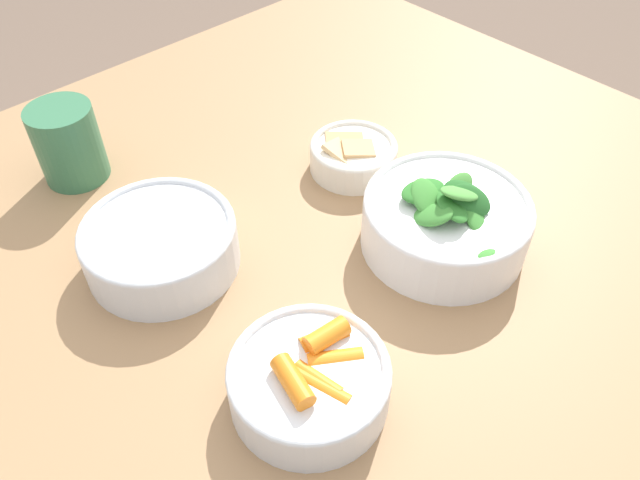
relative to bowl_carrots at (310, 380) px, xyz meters
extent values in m
plane|color=brown|center=(0.19, -0.18, -0.80)|extent=(10.00, 10.00, 0.00)
cube|color=#99724C|center=(0.19, -0.18, -0.04)|extent=(1.00, 1.10, 0.03)
cube|color=olive|center=(0.62, -0.67, -0.43)|extent=(0.06, 0.06, 0.75)
cylinder|color=silver|center=(0.00, 0.00, -0.01)|extent=(0.15, 0.15, 0.05)
torus|color=silver|center=(0.00, 0.00, 0.02)|extent=(0.15, 0.15, 0.01)
cylinder|color=orange|center=(-0.01, 0.00, 0.01)|extent=(0.05, 0.03, 0.02)
cylinder|color=orange|center=(0.02, -0.03, 0.01)|extent=(0.04, 0.05, 0.02)
cylinder|color=orange|center=(-0.01, -0.03, 0.01)|extent=(0.05, 0.05, 0.02)
cylinder|color=orange|center=(-0.02, 0.00, 0.01)|extent=(0.06, 0.03, 0.02)
cylinder|color=orange|center=(0.01, -0.03, 0.02)|extent=(0.03, 0.05, 0.02)
cylinder|color=orange|center=(0.00, 0.02, 0.03)|extent=(0.05, 0.03, 0.02)
cylinder|color=white|center=(0.04, -0.26, 0.00)|extent=(0.19, 0.19, 0.06)
torus|color=white|center=(0.04, -0.26, 0.03)|extent=(0.19, 0.19, 0.01)
ellipsoid|color=#235B23|center=(0.02, -0.26, 0.05)|extent=(0.06, 0.06, 0.05)
ellipsoid|color=#3D8433|center=(-0.02, -0.23, 0.02)|extent=(0.05, 0.06, 0.04)
ellipsoid|color=#3D8433|center=(0.01, -0.26, 0.04)|extent=(0.05, 0.05, 0.04)
ellipsoid|color=#3D8433|center=(0.06, -0.24, 0.05)|extent=(0.06, 0.06, 0.03)
ellipsoid|color=#4C933D|center=(0.05, -0.28, 0.05)|extent=(0.03, 0.04, 0.03)
ellipsoid|color=#2D7028|center=(0.03, -0.24, 0.05)|extent=(0.06, 0.06, 0.02)
ellipsoid|color=#235B23|center=(0.03, -0.27, 0.05)|extent=(0.07, 0.06, 0.03)
ellipsoid|color=#2D7028|center=(0.02, -0.33, 0.02)|extent=(0.04, 0.05, 0.02)
ellipsoid|color=#2D7028|center=(0.07, -0.24, 0.04)|extent=(0.04, 0.06, 0.02)
ellipsoid|color=#3D8433|center=(0.04, -0.22, 0.04)|extent=(0.06, 0.04, 0.04)
ellipsoid|color=#4C933D|center=(0.03, -0.25, 0.06)|extent=(0.05, 0.06, 0.03)
cylinder|color=silver|center=(0.25, 0.00, 0.00)|extent=(0.17, 0.17, 0.06)
torus|color=silver|center=(0.25, 0.00, 0.03)|extent=(0.17, 0.17, 0.01)
cylinder|color=#936042|center=(0.25, 0.00, -0.01)|extent=(0.16, 0.16, 0.03)
ellipsoid|color=#A36B4C|center=(0.24, 0.03, 0.01)|extent=(0.01, 0.01, 0.01)
ellipsoid|color=#AD7551|center=(0.23, 0.05, 0.01)|extent=(0.01, 0.01, 0.01)
ellipsoid|color=#A36B4C|center=(0.22, -0.06, 0.01)|extent=(0.01, 0.01, 0.01)
ellipsoid|color=#8E5B3D|center=(0.21, -0.02, 0.01)|extent=(0.01, 0.01, 0.01)
ellipsoid|color=#AD7551|center=(0.18, 0.02, 0.01)|extent=(0.01, 0.01, 0.01)
ellipsoid|color=#A36B4C|center=(0.29, -0.03, 0.01)|extent=(0.01, 0.01, 0.01)
ellipsoid|color=#A36B4C|center=(0.23, -0.04, 0.01)|extent=(0.01, 0.01, 0.01)
ellipsoid|color=#AD7551|center=(0.24, -0.04, 0.01)|extent=(0.01, 0.01, 0.01)
ellipsoid|color=#8E5B3D|center=(0.24, -0.07, 0.01)|extent=(0.01, 0.01, 0.01)
ellipsoid|color=#A36B4C|center=(0.22, 0.06, 0.01)|extent=(0.01, 0.01, 0.01)
ellipsoid|color=#AD7551|center=(0.18, 0.04, 0.01)|extent=(0.01, 0.01, 0.01)
ellipsoid|color=#8E5B3D|center=(0.25, 0.01, 0.01)|extent=(0.01, 0.01, 0.01)
ellipsoid|color=#AD7551|center=(0.30, -0.02, 0.01)|extent=(0.01, 0.01, 0.01)
ellipsoid|color=#A36B4C|center=(0.25, 0.00, 0.01)|extent=(0.01, 0.01, 0.01)
cylinder|color=beige|center=(0.23, 0.06, 0.02)|extent=(0.03, 0.03, 0.01)
cylinder|color=beige|center=(0.26, 0.00, 0.01)|extent=(0.03, 0.03, 0.01)
cylinder|color=beige|center=(0.26, 0.01, 0.02)|extent=(0.02, 0.02, 0.01)
cylinder|color=silver|center=(0.22, -0.28, -0.01)|extent=(0.12, 0.12, 0.04)
torus|color=silver|center=(0.22, -0.28, 0.01)|extent=(0.12, 0.12, 0.01)
cube|color=tan|center=(0.24, -0.28, 0.00)|extent=(0.05, 0.05, 0.01)
cube|color=tan|center=(0.23, -0.30, 0.00)|extent=(0.06, 0.06, 0.02)
cube|color=tan|center=(0.22, -0.27, 0.00)|extent=(0.07, 0.06, 0.03)
cube|color=tan|center=(0.23, -0.28, 0.01)|extent=(0.07, 0.07, 0.01)
cube|color=tan|center=(0.21, -0.28, 0.01)|extent=(0.06, 0.06, 0.01)
cylinder|color=#336B47|center=(0.46, 0.00, 0.02)|extent=(0.08, 0.08, 0.10)
camera|label=1|loc=(-0.24, 0.21, 0.51)|focal=35.00mm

